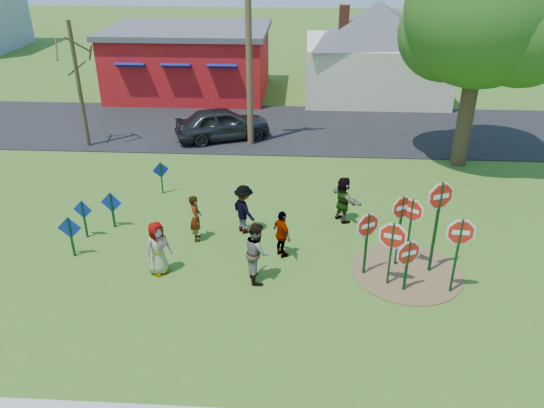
{
  "coord_description": "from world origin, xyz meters",
  "views": [
    {
      "loc": [
        1.35,
        -14.02,
        8.81
      ],
      "look_at": [
        0.45,
        1.16,
        1.01
      ],
      "focal_mm": 35.0,
      "sensor_mm": 36.0,
      "label": 1
    }
  ],
  "objects_px": {
    "person_b": "(196,218)",
    "utility_pole": "(249,40)",
    "stop_sign_d": "(439,205)",
    "stop_sign_c": "(411,217)",
    "leafy_tree": "(487,18)",
    "person_a": "(158,248)",
    "stop_sign_b": "(402,214)",
    "stop_sign_a": "(392,241)",
    "suv": "(223,123)"
  },
  "relations": [
    {
      "from": "person_b",
      "to": "utility_pole",
      "type": "distance_m",
      "value": 9.57
    },
    {
      "from": "stop_sign_d",
      "to": "utility_pole",
      "type": "height_order",
      "value": "utility_pole"
    },
    {
      "from": "stop_sign_c",
      "to": "leafy_tree",
      "type": "bearing_deg",
      "value": 99.94
    },
    {
      "from": "person_b",
      "to": "leafy_tree",
      "type": "height_order",
      "value": "leafy_tree"
    },
    {
      "from": "person_a",
      "to": "utility_pole",
      "type": "distance_m",
      "value": 11.39
    },
    {
      "from": "stop_sign_b",
      "to": "utility_pole",
      "type": "distance_m",
      "value": 11.49
    },
    {
      "from": "stop_sign_a",
      "to": "suv",
      "type": "relative_size",
      "value": 0.47
    },
    {
      "from": "leafy_tree",
      "to": "stop_sign_a",
      "type": "bearing_deg",
      "value": -115.73
    },
    {
      "from": "stop_sign_a",
      "to": "stop_sign_d",
      "type": "bearing_deg",
      "value": 45.79
    },
    {
      "from": "utility_pole",
      "to": "leafy_tree",
      "type": "bearing_deg",
      "value": -10.97
    },
    {
      "from": "stop_sign_b",
      "to": "leafy_tree",
      "type": "height_order",
      "value": "leafy_tree"
    },
    {
      "from": "stop_sign_a",
      "to": "suv",
      "type": "bearing_deg",
      "value": 136.16
    },
    {
      "from": "suv",
      "to": "leafy_tree",
      "type": "xyz_separation_m",
      "value": [
        10.58,
        -2.39,
        5.15
      ]
    },
    {
      "from": "person_b",
      "to": "suv",
      "type": "height_order",
      "value": "person_b"
    },
    {
      "from": "utility_pole",
      "to": "leafy_tree",
      "type": "height_order",
      "value": "leafy_tree"
    },
    {
      "from": "suv",
      "to": "stop_sign_d",
      "type": "bearing_deg",
      "value": -166.31
    },
    {
      "from": "stop_sign_b",
      "to": "utility_pole",
      "type": "xyz_separation_m",
      "value": [
        -5.25,
        9.77,
        3.02
      ]
    },
    {
      "from": "person_a",
      "to": "leafy_tree",
      "type": "bearing_deg",
      "value": -8.32
    },
    {
      "from": "person_a",
      "to": "stop_sign_c",
      "type": "bearing_deg",
      "value": -41.08
    },
    {
      "from": "stop_sign_d",
      "to": "person_b",
      "type": "bearing_deg",
      "value": 145.92
    },
    {
      "from": "person_b",
      "to": "leafy_tree",
      "type": "xyz_separation_m",
      "value": [
        10.11,
        6.87,
        5.17
      ]
    },
    {
      "from": "utility_pole",
      "to": "stop_sign_d",
      "type": "bearing_deg",
      "value": -58.4
    },
    {
      "from": "stop_sign_b",
      "to": "stop_sign_d",
      "type": "distance_m",
      "value": 1.07
    },
    {
      "from": "leafy_tree",
      "to": "person_b",
      "type": "bearing_deg",
      "value": -145.81
    },
    {
      "from": "stop_sign_a",
      "to": "utility_pole",
      "type": "bearing_deg",
      "value": 131.73
    },
    {
      "from": "stop_sign_d",
      "to": "person_a",
      "type": "xyz_separation_m",
      "value": [
        -7.82,
        -0.51,
        -1.36
      ]
    },
    {
      "from": "suv",
      "to": "utility_pole",
      "type": "relative_size",
      "value": 0.49
    },
    {
      "from": "stop_sign_c",
      "to": "utility_pole",
      "type": "bearing_deg",
      "value": 154.12
    },
    {
      "from": "stop_sign_a",
      "to": "utility_pole",
      "type": "distance_m",
      "value": 12.28
    },
    {
      "from": "person_a",
      "to": "utility_pole",
      "type": "height_order",
      "value": "utility_pole"
    },
    {
      "from": "suv",
      "to": "utility_pole",
      "type": "height_order",
      "value": "utility_pole"
    },
    {
      "from": "utility_pole",
      "to": "stop_sign_a",
      "type": "bearing_deg",
      "value": -65.57
    },
    {
      "from": "stop_sign_c",
      "to": "person_b",
      "type": "distance_m",
      "value": 6.59
    },
    {
      "from": "person_b",
      "to": "person_a",
      "type": "bearing_deg",
      "value": 146.13
    },
    {
      "from": "stop_sign_d",
      "to": "utility_pole",
      "type": "xyz_separation_m",
      "value": [
        -6.18,
        10.05,
        2.57
      ]
    },
    {
      "from": "stop_sign_b",
      "to": "person_b",
      "type": "height_order",
      "value": "stop_sign_b"
    },
    {
      "from": "stop_sign_b",
      "to": "person_b",
      "type": "relative_size",
      "value": 1.54
    },
    {
      "from": "stop_sign_a",
      "to": "stop_sign_c",
      "type": "height_order",
      "value": "stop_sign_c"
    },
    {
      "from": "stop_sign_d",
      "to": "person_b",
      "type": "distance_m",
      "value": 7.36
    },
    {
      "from": "stop_sign_a",
      "to": "stop_sign_b",
      "type": "xyz_separation_m",
      "value": [
        0.37,
        0.99,
        0.32
      ]
    },
    {
      "from": "stop_sign_c",
      "to": "person_a",
      "type": "height_order",
      "value": "stop_sign_c"
    },
    {
      "from": "stop_sign_c",
      "to": "person_b",
      "type": "xyz_separation_m",
      "value": [
        -6.44,
        1.12,
        -0.84
      ]
    },
    {
      "from": "stop_sign_c",
      "to": "suv",
      "type": "xyz_separation_m",
      "value": [
        -6.91,
        10.38,
        -0.83
      ]
    },
    {
      "from": "stop_sign_c",
      "to": "person_a",
      "type": "relative_size",
      "value": 1.41
    },
    {
      "from": "stop_sign_d",
      "to": "suv",
      "type": "height_order",
      "value": "stop_sign_d"
    },
    {
      "from": "suv",
      "to": "utility_pole",
      "type": "bearing_deg",
      "value": -135.31
    },
    {
      "from": "leafy_tree",
      "to": "stop_sign_d",
      "type": "bearing_deg",
      "value": -110.1
    },
    {
      "from": "stop_sign_d",
      "to": "person_a",
      "type": "bearing_deg",
      "value": 160.8
    },
    {
      "from": "stop_sign_b",
      "to": "stop_sign_d",
      "type": "bearing_deg",
      "value": -45.53
    },
    {
      "from": "stop_sign_a",
      "to": "stop_sign_d",
      "type": "height_order",
      "value": "stop_sign_d"
    }
  ]
}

